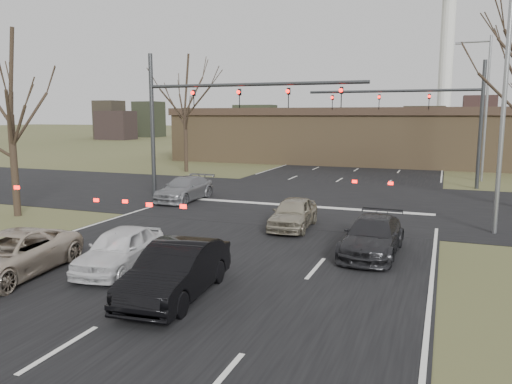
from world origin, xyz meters
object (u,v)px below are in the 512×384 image
car_silver_suv (9,255)px  car_white_sedan (120,249)px  streetlight_right_near (500,90)px  mast_arm_near (204,107)px  building (390,136)px  car_silver_ahead (293,213)px  car_charcoal_sedan (372,236)px  car_grey_ahead (185,189)px  mast_arm_far (434,109)px  car_black_hatch (176,271)px  streetlight_right_far (484,101)px

car_silver_suv → car_white_sedan: (2.59, 1.70, -0.00)m
streetlight_right_near → car_white_sedan: size_ratio=2.64×
streetlight_right_near → car_white_sedan: (-10.87, -9.15, -4.94)m
car_silver_suv → mast_arm_near: bearing=85.6°
building → car_silver_ahead: 30.01m
building → car_silver_ahead: (-0.73, -29.93, -2.02)m
building → car_charcoal_sedan: size_ratio=9.82×
car_charcoal_sedan → car_silver_ahead: size_ratio=1.15×
mast_arm_near → car_charcoal_sedan: mast_arm_near is taller
mast_arm_near → car_white_sedan: (3.18, -12.15, -4.43)m
car_white_sedan → mast_arm_near: bearing=97.4°
car_silver_suv → car_grey_ahead: bearing=90.0°
mast_arm_near → building: bearing=73.9°
car_charcoal_sedan → car_silver_ahead: 4.56m
mast_arm_far → mast_arm_near: bearing=-138.8°
mast_arm_far → car_silver_ahead: 16.32m
mast_arm_near → mast_arm_far: bearing=41.2°
mast_arm_far → car_black_hatch: bearing=-103.0°
streetlight_right_near → car_charcoal_sedan: streetlight_right_near is taller
streetlight_right_far → car_grey_ahead: bearing=-137.1°
mast_arm_far → car_charcoal_sedan: (-1.31, -17.73, -4.39)m
car_grey_ahead → car_black_hatch: bearing=-61.0°
car_silver_suv → car_silver_ahead: 10.70m
streetlight_right_far → car_charcoal_sedan: streetlight_right_far is taller
car_white_sedan → car_silver_ahead: (3.32, 7.21, -0.00)m
car_white_sedan → car_black_hatch: (2.77, -1.43, 0.06)m
mast_arm_far → car_charcoal_sedan: bearing=-94.2°
mast_arm_far → streetlight_right_far: size_ratio=1.11×
car_charcoal_sedan → car_grey_ahead: bearing=148.9°
mast_arm_far → car_silver_suv: (-10.82, -23.85, -4.37)m
building → streetlight_right_far: (7.32, -11.00, 2.92)m
building → car_white_sedan: 37.42m
car_grey_ahead → car_silver_ahead: size_ratio=1.18×
car_charcoal_sedan → car_grey_ahead: (-11.13, 7.23, 0.02)m
streetlight_right_far → car_charcoal_sedan: size_ratio=2.32×
streetlight_right_far → car_white_sedan: bearing=-113.5°
mast_arm_near → car_silver_suv: size_ratio=2.59×
car_silver_suv → car_charcoal_sedan: (9.51, 6.12, -0.02)m
building → streetlight_right_far: streetlight_right_far is taller
mast_arm_far → car_grey_ahead: mast_arm_far is taller
streetlight_right_near → car_grey_ahead: streetlight_right_near is taller
building → mast_arm_far: mast_arm_far is taller
mast_arm_far → car_grey_ahead: (-12.44, -10.50, -4.37)m
streetlight_right_far → car_black_hatch: streetlight_right_far is taller
mast_arm_far → car_charcoal_sedan: 18.31m
mast_arm_near → streetlight_right_near: bearing=-12.1°
mast_arm_far → streetlight_right_far: (3.14, 4.00, 0.57)m
building → car_silver_ahead: building is taller
streetlight_right_far → car_silver_suv: 31.54m
streetlight_right_near → mast_arm_near: bearing=167.9°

